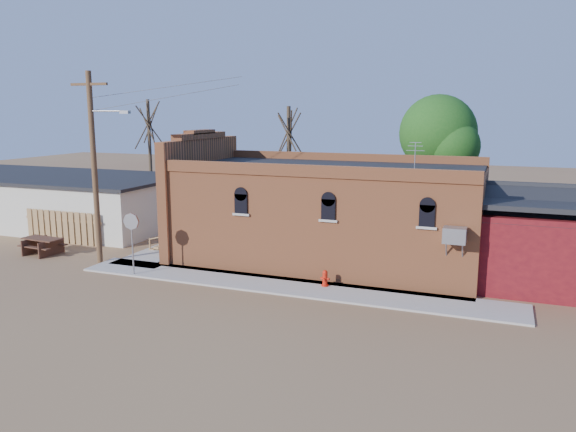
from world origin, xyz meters
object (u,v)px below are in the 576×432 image
(utility_pole, at_px, (95,164))
(trash_barrel, at_px, (165,253))
(stop_sign, at_px, (132,227))
(brick_bar, at_px, (323,213))
(picnic_table, at_px, (43,244))
(fire_hydrant, at_px, (325,278))

(utility_pole, relative_size, trash_barrel, 11.28)
(stop_sign, xyz_separation_m, trash_barrel, (0.08, 2.39, -1.72))
(brick_bar, bearing_deg, trash_barrel, -155.89)
(utility_pole, xyz_separation_m, stop_sign, (2.77, -1.20, -2.58))
(brick_bar, relative_size, trash_barrel, 20.56)
(brick_bar, height_order, utility_pole, utility_pole)
(picnic_table, bearing_deg, utility_pole, 0.42)
(utility_pole, bearing_deg, stop_sign, -23.43)
(trash_barrel, height_order, picnic_table, trash_barrel)
(fire_hydrant, relative_size, picnic_table, 0.31)
(trash_barrel, relative_size, picnic_table, 0.37)
(fire_hydrant, height_order, picnic_table, picnic_table)
(utility_pole, height_order, picnic_table, utility_pole)
(stop_sign, bearing_deg, fire_hydrant, 27.35)
(utility_pole, distance_m, trash_barrel, 5.28)
(utility_pole, distance_m, picnic_table, 5.72)
(brick_bar, xyz_separation_m, trash_barrel, (-6.94, -3.11, -1.86))
(utility_pole, bearing_deg, picnic_table, 175.71)
(brick_bar, height_order, picnic_table, brick_bar)
(brick_bar, bearing_deg, stop_sign, -141.95)
(brick_bar, xyz_separation_m, picnic_table, (-13.64, -4.01, -1.78))
(brick_bar, xyz_separation_m, fire_hydrant, (1.43, -4.12, -1.92))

